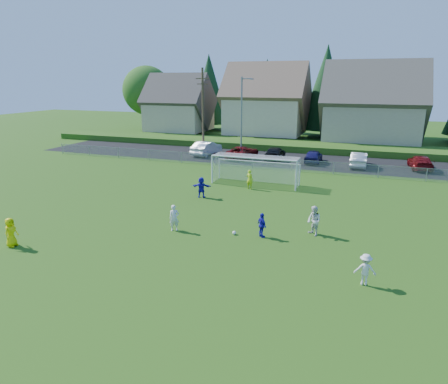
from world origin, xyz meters
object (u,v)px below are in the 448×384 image
at_px(car_f, 359,159).
at_px(player_white_c, 365,270).
at_px(car_g, 420,162).
at_px(goalkeeper, 250,179).
at_px(player_white_a, 174,218).
at_px(soccer_ball, 234,233).
at_px(soccer_goal, 256,165).
at_px(player_blue_b, 201,187).
at_px(player_white_b, 314,221).
at_px(car_e, 313,156).
at_px(car_b, 206,148).
at_px(referee, 11,232).
at_px(car_d, 275,153).
at_px(player_blue_a, 262,225).
at_px(car_c, 242,152).

bearing_deg(car_f, player_white_c, 92.46).
bearing_deg(car_g, goalkeeper, 39.14).
bearing_deg(player_white_a, player_white_c, -46.62).
bearing_deg(soccer_ball, soccer_goal, 99.58).
height_order(soccer_ball, car_g, car_g).
xyz_separation_m(player_white_c, player_blue_b, (-12.05, 9.99, 0.07)).
bearing_deg(player_white_b, player_white_c, -15.40).
distance_m(soccer_ball, car_e, 22.77).
relative_size(car_e, car_f, 0.89).
distance_m(goalkeeper, car_b, 15.88).
height_order(referee, car_d, referee).
bearing_deg(soccer_goal, player_blue_b, -117.37).
distance_m(referee, car_d, 29.88).
relative_size(player_white_c, car_g, 0.31).
xyz_separation_m(referee, player_white_b, (15.16, 7.19, 0.07)).
bearing_deg(player_blue_b, car_e, -121.85).
relative_size(player_blue_a, car_c, 0.28).
distance_m(player_white_c, car_f, 25.84).
bearing_deg(soccer_goal, goalkeeper, -90.57).
bearing_deg(soccer_ball, player_white_a, -170.87).
xyz_separation_m(referee, player_blue_a, (12.41, 5.88, -0.09)).
height_order(car_c, car_e, car_c).
relative_size(soccer_ball, car_d, 0.05).
height_order(player_white_b, player_blue_b, player_white_b).
bearing_deg(car_b, car_g, -173.35).
distance_m(player_white_b, player_blue_b, 10.36).
bearing_deg(car_f, car_b, -2.49).
relative_size(player_blue_b, car_f, 0.35).
distance_m(car_e, car_g, 10.57).
bearing_deg(car_c, car_g, -170.36).
bearing_deg(goalkeeper, soccer_ball, 116.53).
distance_m(player_blue_a, player_blue_b, 8.90).
bearing_deg(car_d, player_blue_a, 97.66).
distance_m(car_d, soccer_goal, 11.41).
height_order(referee, player_blue_a, referee).
xyz_separation_m(player_blue_a, car_d, (-4.50, 22.93, -0.04)).
height_order(player_white_b, player_white_c, player_white_b).
distance_m(car_d, car_f, 9.07).
distance_m(player_white_a, player_white_b, 8.20).
bearing_deg(soccer_goal, car_b, 129.54).
xyz_separation_m(referee, player_white_a, (7.22, 5.12, -0.02)).
relative_size(goalkeeper, car_c, 0.31).
bearing_deg(player_white_a, referee, -175.65).
distance_m(player_white_b, soccer_goal, 12.11).
xyz_separation_m(car_d, car_f, (9.02, -0.92, 0.07)).
distance_m(player_white_b, goalkeeper, 10.60).
bearing_deg(car_f, soccer_ball, 74.51).
bearing_deg(car_e, player_white_b, 97.96).
distance_m(player_blue_b, car_d, 16.85).
distance_m(soccer_ball, player_blue_b, 8.00).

